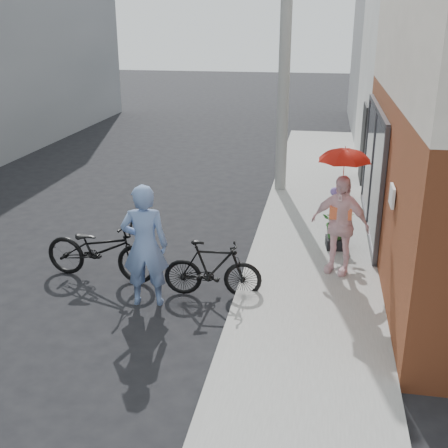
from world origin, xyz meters
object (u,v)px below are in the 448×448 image
(kimono_woman, at_px, (340,225))
(utility_pole, at_px, (285,52))
(bike_right, at_px, (213,269))
(bike_left, at_px, (100,249))
(planter, at_px, (336,243))
(officer, at_px, (145,246))

(kimono_woman, bearing_deg, utility_pole, 127.32)
(utility_pole, bearing_deg, kimono_woman, -74.14)
(bike_right, height_order, kimono_woman, kimono_woman)
(utility_pole, relative_size, bike_left, 3.43)
(planter, bearing_deg, bike_left, -155.79)
(planter, bearing_deg, utility_pole, 110.13)
(bike_left, bearing_deg, bike_right, -92.97)
(utility_pole, distance_m, bike_left, 6.85)
(bike_left, distance_m, bike_right, 2.05)
(officer, bearing_deg, bike_right, -166.44)
(bike_right, height_order, planter, bike_right)
(kimono_woman, height_order, planter, kimono_woman)
(utility_pole, bearing_deg, officer, -104.02)
(utility_pole, height_order, bike_right, utility_pole)
(utility_pole, bearing_deg, planter, -69.87)
(bike_right, xyz_separation_m, kimono_woman, (1.98, 1.05, 0.51))
(officer, distance_m, kimono_woman, 3.31)
(officer, bearing_deg, kimono_woman, -163.43)
(bike_left, distance_m, planter, 4.42)
(officer, xyz_separation_m, kimono_woman, (2.96, 1.48, 0.00))
(bike_left, relative_size, planter, 5.31)
(officer, bearing_deg, utility_pole, -113.98)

